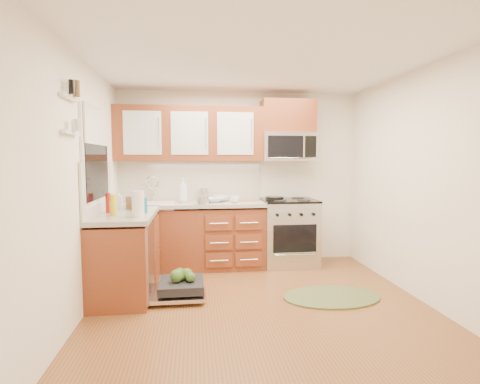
{
  "coord_description": "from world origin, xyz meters",
  "views": [
    {
      "loc": [
        -0.67,
        -3.76,
        1.52
      ],
      "look_at": [
        -0.1,
        0.85,
        1.12
      ],
      "focal_mm": 28.0,
      "sensor_mm": 36.0,
      "label": 1
    }
  ],
  "objects": [
    {
      "name": "backsplash_left",
      "position": [
        -1.74,
        0.52,
        1.21
      ],
      "size": [
        0.02,
        1.25,
        0.57
      ],
      "primitive_type": "cube",
      "color": "beige",
      "rests_on": "ground"
    },
    {
      "name": "bowl_a",
      "position": [
        -0.41,
        1.41,
        0.96
      ],
      "size": [
        0.35,
        0.35,
        0.07
      ],
      "primitive_type": "imported",
      "rotation": [
        0.0,
        0.0,
        0.42
      ],
      "color": "#999999",
      "rests_on": "countertop_back"
    },
    {
      "name": "soap_bottle_a",
      "position": [
        -0.83,
        1.42,
        1.09
      ],
      "size": [
        0.16,
        0.16,
        0.34
      ],
      "primitive_type": "imported",
      "rotation": [
        0.0,
        0.0,
        -0.24
      ],
      "color": "#999999",
      "rests_on": "countertop_back"
    },
    {
      "name": "wall_right",
      "position": [
        1.75,
        0.0,
        1.25
      ],
      "size": [
        0.04,
        3.5,
        2.5
      ],
      "primitive_type": "cube",
      "color": "white",
      "rests_on": "ground"
    },
    {
      "name": "cup",
      "position": [
        -0.12,
        1.31,
        0.97
      ],
      "size": [
        0.16,
        0.16,
        0.1
      ],
      "primitive_type": "imported",
      "rotation": [
        0.0,
        0.0,
        0.31
      ],
      "color": "#999999",
      "rests_on": "countertop_back"
    },
    {
      "name": "backsplash_back",
      "position": [
        -0.73,
        1.74,
        1.21
      ],
      "size": [
        2.05,
        0.02,
        0.57
      ],
      "primitive_type": "cube",
      "color": "beige",
      "rests_on": "ground"
    },
    {
      "name": "cutting_board",
      "position": [
        0.1,
        1.55,
        0.94
      ],
      "size": [
        0.3,
        0.2,
        0.02
      ],
      "primitive_type": "cube",
      "rotation": [
        0.0,
        0.0,
        -0.04
      ],
      "color": "#9F7548",
      "rests_on": "countertop_back"
    },
    {
      "name": "cabinet_over_mw",
      "position": [
        0.68,
        1.57,
        2.13
      ],
      "size": [
        0.76,
        0.35,
        0.47
      ],
      "primitive_type": "cube",
      "color": "maroon",
      "rests_on": "ground"
    },
    {
      "name": "soap_bottle_b",
      "position": [
        -1.62,
        1.05,
        1.03
      ],
      "size": [
        0.11,
        0.11,
        0.22
      ],
      "primitive_type": "imported",
      "rotation": [
        0.0,
        0.0,
        0.09
      ],
      "color": "#999999",
      "rests_on": "countertop_left"
    },
    {
      "name": "shelf_lower",
      "position": [
        -1.72,
        -0.35,
        1.75
      ],
      "size": [
        0.04,
        0.4,
        0.03
      ],
      "primitive_type": "cube",
      "color": "white",
      "rests_on": "ground"
    },
    {
      "name": "shelf_upper",
      "position": [
        -1.72,
        -0.35,
        2.05
      ],
      "size": [
        0.04,
        0.4,
        0.03
      ],
      "primitive_type": "cube",
      "color": "white",
      "rests_on": "ground"
    },
    {
      "name": "window_blind",
      "position": [
        -1.71,
        0.5,
        1.88
      ],
      "size": [
        0.02,
        0.96,
        0.4
      ],
      "primitive_type": "cube",
      "color": "white",
      "rests_on": "ground"
    },
    {
      "name": "soap_bottle_c",
      "position": [
        -1.32,
        0.71,
        1.02
      ],
      "size": [
        0.15,
        0.15,
        0.19
      ],
      "primitive_type": "imported",
      "rotation": [
        0.0,
        0.0,
        0.04
      ],
      "color": "#999999",
      "rests_on": "countertop_left"
    },
    {
      "name": "microwave",
      "position": [
        0.68,
        1.55,
        1.7
      ],
      "size": [
        0.76,
        0.38,
        0.4
      ],
      "primitive_type": null,
      "color": "silver",
      "rests_on": "ground"
    },
    {
      "name": "bowl_b",
      "position": [
        -0.28,
        1.56,
        0.96
      ],
      "size": [
        0.28,
        0.28,
        0.08
      ],
      "primitive_type": "imported",
      "rotation": [
        0.0,
        0.0,
        0.12
      ],
      "color": "#999999",
      "rests_on": "countertop_back"
    },
    {
      "name": "range",
      "position": [
        0.68,
        1.43,
        0.47
      ],
      "size": [
        0.76,
        0.64,
        0.95
      ],
      "primitive_type": null,
      "color": "silver",
      "rests_on": "ground"
    },
    {
      "name": "ceiling",
      "position": [
        0.0,
        0.0,
        2.5
      ],
      "size": [
        3.5,
        3.5,
        0.0
      ],
      "primitive_type": "plane",
      "rotation": [
        3.14,
        0.0,
        0.0
      ],
      "color": "white",
      "rests_on": "ground"
    },
    {
      "name": "stock_pot",
      "position": [
        -0.57,
        1.22,
        0.98
      ],
      "size": [
        0.21,
        0.21,
        0.11
      ],
      "primitive_type": "cylinder",
      "rotation": [
        0.0,
        0.0,
        0.14
      ],
      "color": "silver",
      "rests_on": "countertop_back"
    },
    {
      "name": "base_cabinet_left",
      "position": [
        -1.45,
        0.52,
        0.42
      ],
      "size": [
        0.6,
        1.25,
        0.85
      ],
      "primitive_type": "cube",
      "color": "maroon",
      "rests_on": "ground"
    },
    {
      "name": "base_cabinet_back",
      "position": [
        -0.73,
        1.45,
        0.42
      ],
      "size": [
        2.05,
        0.6,
        0.85
      ],
      "primitive_type": "cube",
      "color": "maroon",
      "rests_on": "ground"
    },
    {
      "name": "wall_front",
      "position": [
        0.0,
        -1.75,
        1.25
      ],
      "size": [
        3.5,
        0.04,
        2.5
      ],
      "primitive_type": "cube",
      "color": "white",
      "rests_on": "ground"
    },
    {
      "name": "window",
      "position": [
        -1.74,
        0.5,
        1.55
      ],
      "size": [
        0.03,
        1.05,
        1.05
      ],
      "primitive_type": null,
      "color": "white",
      "rests_on": "ground"
    },
    {
      "name": "rug",
      "position": [
        0.82,
        0.09,
        0.01
      ],
      "size": [
        1.21,
        0.92,
        0.02
      ],
      "primitive_type": null,
      "rotation": [
        0.0,
        0.0,
        -0.22
      ],
      "color": "#566036",
      "rests_on": "ground"
    },
    {
      "name": "countertop_left",
      "position": [
        -1.44,
        0.53,
        0.9
      ],
      "size": [
        0.64,
        1.27,
        0.05
      ],
      "primitive_type": "cube",
      "color": "#A9A29A",
      "rests_on": "base_cabinet_left"
    },
    {
      "name": "countertop_back",
      "position": [
        -0.72,
        1.44,
        0.9
      ],
      "size": [
        2.07,
        0.64,
        0.05
      ],
      "primitive_type": "cube",
      "color": "#A9A29A",
      "rests_on": "base_cabinet_back"
    },
    {
      "name": "red_bottle",
      "position": [
        -1.62,
        0.51,
        1.04
      ],
      "size": [
        0.08,
        0.08,
        0.22
      ],
      "primitive_type": "cylinder",
      "rotation": [
        0.0,
        0.0,
        0.33
      ],
      "color": "red",
      "rests_on": "countertop_left"
    },
    {
      "name": "mustard_bottle",
      "position": [
        -1.53,
        0.31,
        1.04
      ],
      "size": [
        0.09,
        0.09,
        0.22
      ],
      "primitive_type": "cylinder",
      "rotation": [
        0.0,
        0.0,
        -0.28
      ],
      "color": "gold",
      "rests_on": "countertop_left"
    },
    {
      "name": "upper_cabinets",
      "position": [
        -0.73,
        1.57,
        1.88
      ],
      "size": [
        2.05,
        0.35,
        0.75
      ],
      "primitive_type": null,
      "color": "maroon",
      "rests_on": "ground"
    },
    {
      "name": "floor",
      "position": [
        0.0,
        0.0,
        0.0
      ],
      "size": [
        3.5,
        3.5,
        0.0
      ],
      "primitive_type": "plane",
      "color": "brown",
      "rests_on": "ground"
    },
    {
      "name": "wooden_box",
      "position": [
        -1.41,
        0.84,
        1.0
      ],
      "size": [
        0.17,
        0.14,
        0.15
      ],
      "primitive_type": "cube",
      "rotation": [
        0.0,
        0.0,
        0.26
      ],
      "color": "brown",
      "rests_on": "countertop_left"
    },
    {
      "name": "wall_back",
      "position": [
        0.0,
        1.75,
        1.25
      ],
      "size": [
        3.5,
        0.04,
        2.5
      ],
      "primitive_type": "cube",
      "color": "white",
      "rests_on": "ground"
    },
    {
      "name": "paper_towel_roll",
      "position": [
        -1.25,
        0.18,
        1.06
      ],
      "size": [
        0.16,
        0.16,
        0.27
      ],
      "primitive_type": "cylinder",
      "rotation": [
        0.0,
        0.0,
        -0.37
      ],
      "color": "white",
      "rests_on": "countertop_left"
    },
    {
      "name": "wall_left",
      "position": [
        -1.75,
        0.0,
        1.25
      ],
      "size": [
        0.04,
        3.5,
        2.5
      ],
      "primitive_type": "cube",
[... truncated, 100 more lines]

